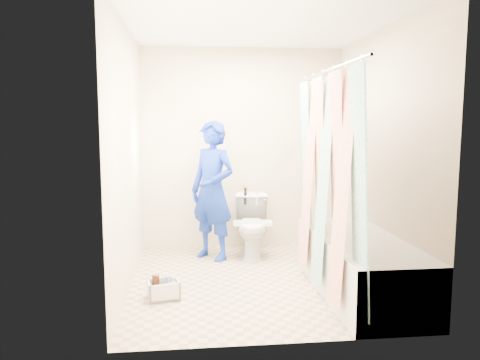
{
  "coord_description": "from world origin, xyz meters",
  "views": [
    {
      "loc": [
        -0.65,
        -4.31,
        1.52
      ],
      "look_at": [
        -0.12,
        0.45,
        0.93
      ],
      "focal_mm": 35.0,
      "sensor_mm": 36.0,
      "label": 1
    }
  ],
  "objects": [
    {
      "name": "wall_left",
      "position": [
        -1.2,
        0.0,
        1.2
      ],
      "size": [
        0.02,
        2.6,
        2.4
      ],
      "primitive_type": "cube",
      "color": "beige",
      "rests_on": "ground"
    },
    {
      "name": "ceiling",
      "position": [
        0.0,
        0.0,
        2.4
      ],
      "size": [
        2.4,
        2.6,
        0.02
      ],
      "primitive_type": "cube",
      "color": "white",
      "rests_on": "wall_back"
    },
    {
      "name": "bathtub",
      "position": [
        0.85,
        -0.43,
        0.27
      ],
      "size": [
        0.7,
        1.75,
        0.5
      ],
      "color": "silver",
      "rests_on": "ground"
    },
    {
      "name": "cleaning_caddy",
      "position": [
        -0.87,
        -0.37,
        0.08
      ],
      "size": [
        0.3,
        0.26,
        0.21
      ],
      "rotation": [
        0.0,
        0.0,
        0.19
      ],
      "color": "silver",
      "rests_on": "ground"
    },
    {
      "name": "toilet",
      "position": [
        0.06,
        0.85,
        0.35
      ],
      "size": [
        0.45,
        0.72,
        0.7
      ],
      "primitive_type": "imported",
      "rotation": [
        0.0,
        0.0,
        -0.1
      ],
      "color": "silver",
      "rests_on": "ground"
    },
    {
      "name": "floor",
      "position": [
        0.0,
        0.0,
        0.0
      ],
      "size": [
        2.6,
        2.6,
        0.0
      ],
      "primitive_type": "plane",
      "color": "tan",
      "rests_on": "ground"
    },
    {
      "name": "curtain_rod",
      "position": [
        0.52,
        -0.43,
        1.95
      ],
      "size": [
        0.02,
        1.9,
        0.02
      ],
      "primitive_type": "cylinder",
      "rotation": [
        1.57,
        0.0,
        0.0
      ],
      "color": "silver",
      "rests_on": "wall_back"
    },
    {
      "name": "tank_lid",
      "position": [
        0.05,
        0.73,
        0.41
      ],
      "size": [
        0.44,
        0.23,
        0.03
      ],
      "primitive_type": "cube",
      "rotation": [
        0.0,
        0.0,
        -0.1
      ],
      "color": "white",
      "rests_on": "toilet"
    },
    {
      "name": "wall_back",
      "position": [
        0.0,
        1.3,
        1.2
      ],
      "size": [
        2.4,
        0.02,
        2.4
      ],
      "primitive_type": "cube",
      "color": "beige",
      "rests_on": "ground"
    },
    {
      "name": "shower_curtain",
      "position": [
        0.52,
        -0.43,
        1.02
      ],
      "size": [
        0.06,
        1.75,
        1.8
      ],
      "primitive_type": "cube",
      "color": "white",
      "rests_on": "curtain_rod"
    },
    {
      "name": "plumber",
      "position": [
        -0.39,
        0.81,
        0.77
      ],
      "size": [
        0.66,
        0.65,
        1.54
      ],
      "primitive_type": "imported",
      "rotation": [
        0.0,
        0.0,
        -0.75
      ],
      "color": "navy",
      "rests_on": "ground"
    },
    {
      "name": "wall_right",
      "position": [
        1.2,
        0.0,
        1.2
      ],
      "size": [
        0.02,
        2.6,
        2.4
      ],
      "primitive_type": "cube",
      "color": "beige",
      "rests_on": "ground"
    },
    {
      "name": "wall_front",
      "position": [
        0.0,
        -1.3,
        1.2
      ],
      "size": [
        2.4,
        0.02,
        2.4
      ],
      "primitive_type": "cube",
      "color": "beige",
      "rests_on": "ground"
    },
    {
      "name": "tank_internals",
      "position": [
        0.04,
        1.03,
        0.69
      ],
      "size": [
        0.17,
        0.06,
        0.23
      ],
      "color": "black",
      "rests_on": "toilet"
    }
  ]
}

